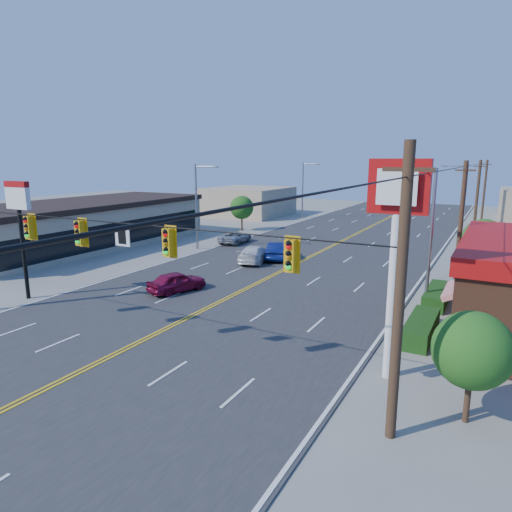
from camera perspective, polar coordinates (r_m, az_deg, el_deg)
The scene contains 21 objects.
ground at distance 21.27m, azimuth -17.84°, elevation -12.07°, with size 160.00×160.00×0.00m, color gray.
road at distance 37.16m, azimuth 4.80°, elevation -1.15°, with size 20.00×120.00×0.06m, color #2D2D30.
signal_span at distance 19.93m, azimuth -18.97°, elevation 0.98°, with size 24.32×0.34×9.00m.
kfc_pylon at distance 17.71m, azimuth 17.14°, elevation 3.59°, with size 2.20×0.36×8.50m.
strip_mall at distance 48.32m, azimuth -20.92°, elevation 3.83°, with size 10.40×26.40×4.40m.
pizza_hut_sign at distance 30.82m, azimuth -27.45°, elevation 4.54°, with size 1.90×0.30×6.85m.
streetlight_se at distance 27.73m, azimuth 20.65°, elevation 3.04°, with size 2.55×0.25×8.00m.
streetlight_ne at distance 51.49m, azimuth 24.41°, elevation 6.55°, with size 2.55×0.25×8.00m.
streetlight_sw at distance 43.45m, azimuth -7.25°, elevation 6.70°, with size 2.55×0.25×8.00m.
streetlight_nw at distance 66.30m, azimuth 6.02°, elevation 8.54°, with size 2.55×0.25×8.00m.
utility_pole_near at distance 31.58m, azimuth 24.15°, elevation 3.19°, with size 0.28×0.28×8.40m, color #47301E.
utility_pole_mid at distance 49.45m, azimuth 25.83°, elevation 5.88°, with size 0.28×0.28×8.40m, color #47301E.
utility_pole_far at distance 67.39m, azimuth 26.62°, elevation 7.13°, with size 0.28×0.28×8.40m, color #47301E.
tree_kfc_rear at distance 35.66m, azimuth 26.57°, elevation 1.81°, with size 2.94×2.94×4.41m.
tree_kfc_front at distance 16.35m, azimuth 25.44°, elevation -10.61°, with size 2.52×2.52×3.78m.
tree_west at distance 54.86m, azimuth -1.79°, elevation 6.08°, with size 2.80×2.80×4.20m.
bld_west_far at distance 70.49m, azimuth -1.01°, elevation 6.84°, with size 11.00×12.00×4.20m, color tan.
car_magenta at distance 29.94m, azimuth -9.86°, elevation -3.28°, with size 1.57×3.90×1.33m, color maroon.
car_blue at distance 39.12m, azimuth 2.81°, elevation 0.61°, with size 1.56×4.48×1.48m, color navy.
car_white at distance 37.96m, azimuth -0.13°, elevation 0.19°, with size 1.92×4.73×1.37m, color silver.
car_silver at distance 46.65m, azimuth -2.60°, elevation 2.31°, with size 2.03×4.41×1.23m, color #A8A9AD.
Camera 1 is at (14.35, -13.22, 8.48)m, focal length 32.00 mm.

